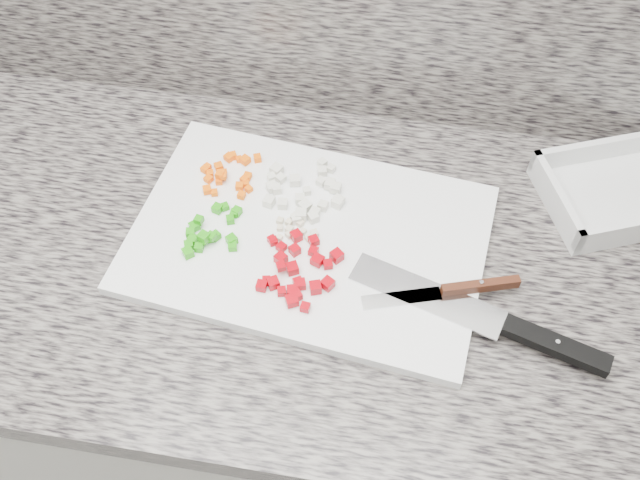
{
  "coord_description": "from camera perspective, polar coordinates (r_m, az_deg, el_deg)",
  "views": [
    {
      "loc": [
        0.21,
        0.86,
        1.74
      ],
      "look_at": [
        0.11,
        1.44,
        0.94
      ],
      "focal_mm": 40.0,
      "sensor_mm": 36.0,
      "label": 1
    }
  ],
  "objects": [
    {
      "name": "tray",
      "position": [
        1.16,
        23.0,
        3.56
      ],
      "size": [
        0.28,
        0.24,
        0.05
      ],
      "rotation": [
        0.0,
        0.0,
        0.39
      ],
      "color": "silver",
      "rests_on": "countertop"
    },
    {
      "name": "garlic_pile",
      "position": [
        1.02,
        -1.91,
        0.78
      ],
      "size": [
        0.06,
        0.04,
        0.01
      ],
      "color": "beige",
      "rests_on": "cutting_board"
    },
    {
      "name": "onion_pile",
      "position": [
        1.06,
        -1.23,
        3.68
      ],
      "size": [
        0.12,
        0.13,
        0.01
      ],
      "color": "silver",
      "rests_on": "cutting_board"
    },
    {
      "name": "chef_knife",
      "position": [
        0.96,
        14.95,
        -6.77
      ],
      "size": [
        0.35,
        0.14,
        0.02
      ],
      "rotation": [
        0.0,
        0.0,
        -0.3
      ],
      "color": "silver",
      "rests_on": "cutting_board"
    },
    {
      "name": "paring_knife",
      "position": [
        0.98,
        11.17,
        -3.87
      ],
      "size": [
        0.21,
        0.08,
        0.02
      ],
      "rotation": [
        0.0,
        0.0,
        0.31
      ],
      "color": "silver",
      "rests_on": "cutting_board"
    },
    {
      "name": "red_pepper_pile",
      "position": [
        0.98,
        -1.74,
        -2.45
      ],
      "size": [
        0.11,
        0.13,
        0.02
      ],
      "color": "#A7020C",
      "rests_on": "cutting_board"
    },
    {
      "name": "carrot_pile",
      "position": [
        1.09,
        -7.31,
        5.32
      ],
      "size": [
        0.09,
        0.09,
        0.02
      ],
      "color": "#FF6205",
      "rests_on": "cutting_board"
    },
    {
      "name": "green_pepper_pile",
      "position": [
        1.03,
        -8.78,
        0.64
      ],
      "size": [
        0.08,
        0.11,
        0.02
      ],
      "color": "#239B0E",
      "rests_on": "cutting_board"
    },
    {
      "name": "cabinet",
      "position": [
        1.44,
        -4.44,
        -11.21
      ],
      "size": [
        3.92,
        0.62,
        0.86
      ],
      "primitive_type": "cube",
      "color": "beige",
      "rests_on": "ground"
    },
    {
      "name": "countertop",
      "position": [
        1.05,
        -5.98,
        -0.89
      ],
      "size": [
        3.96,
        0.64,
        0.04
      ],
      "primitive_type": "cube",
      "color": "slate",
      "rests_on": "cabinet"
    },
    {
      "name": "cutting_board",
      "position": [
        1.03,
        -0.92,
        0.11
      ],
      "size": [
        0.54,
        0.39,
        0.02
      ],
      "primitive_type": "cube",
      "rotation": [
        0.0,
        0.0,
        -0.12
      ],
      "color": "white",
      "rests_on": "countertop"
    }
  ]
}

